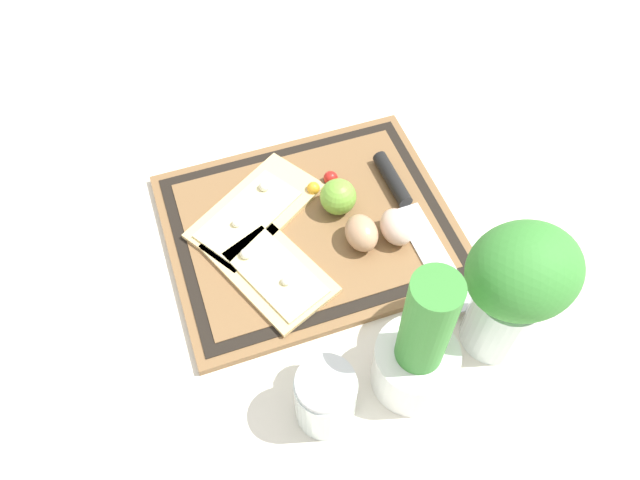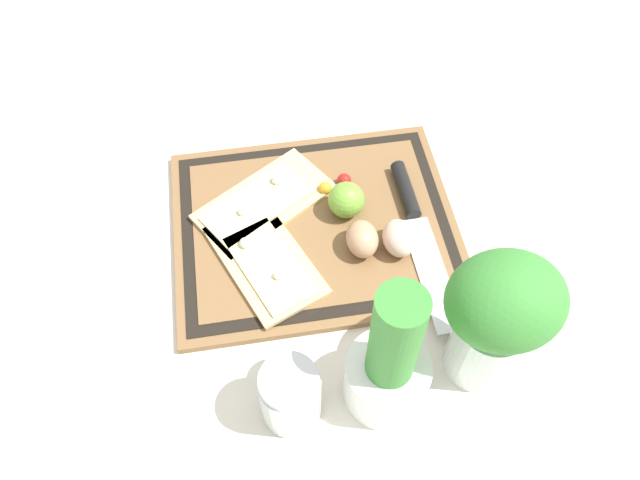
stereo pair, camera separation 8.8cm
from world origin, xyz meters
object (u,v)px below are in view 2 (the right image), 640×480
Objects in this scene: lime at (346,200)px; cherry_tomato_red at (344,180)px; pizza_slice_far at (266,261)px; herb_pot at (389,366)px; pizza_slice_near at (263,202)px; egg_pink at (399,238)px; cherry_tomato_yellow at (325,188)px; sauce_jar at (290,397)px; egg_brown at (362,239)px; knife at (414,215)px; herb_glass at (498,315)px.

lime reaches higher than cherry_tomato_red.
herb_pot reaches higher than pizza_slice_far.
egg_pink is (-0.18, 0.11, 0.02)m from pizza_slice_near.
herb_pot is at bearing 89.44° from lime.
lime is (0.06, -0.08, 0.00)m from egg_pink.
pizza_slice_near is 0.10m from cherry_tomato_yellow.
cherry_tomato_yellow is 0.09× the size of herb_pot.
cherry_tomato_red is at bearing -110.86° from sauce_jar.
pizza_slice_near is 4.23× the size of lime.
lime is (0.01, -0.07, 0.00)m from egg_brown.
egg_brown is (-0.13, 0.10, 0.02)m from pizza_slice_near.
cherry_tomato_yellow is (-0.10, -0.01, 0.00)m from pizza_slice_near.
lime is 0.05m from cherry_tomato_yellow.
pizza_slice_far is at bearing 11.18° from knife.
egg_brown reaches higher than cherry_tomato_yellow.
pizza_slice_far is 0.98× the size of herb_glass.
pizza_slice_far is 0.74× the size of knife.
pizza_slice_far is 3.66× the size of egg_brown.
lime is at bearing 121.32° from cherry_tomato_yellow.
cherry_tomato_yellow is at bearing -86.05° from herb_pot.
egg_brown is 0.24m from herb_glass.
egg_brown is 0.60× the size of sauce_jar.
herb_glass is (-0.12, 0.26, 0.09)m from lime.
egg_brown reaches higher than pizza_slice_far.
egg_pink is (-0.05, 0.01, 0.00)m from egg_brown.
cherry_tomato_red is 0.03m from cherry_tomato_yellow.
egg_brown is 1.09× the size of lime.
egg_pink is at bearing -71.25° from herb_glass.
pizza_slice_near is 0.40m from herb_glass.
egg_brown is at bearing 107.55° from cherry_tomato_yellow.
herb_pot reaches higher than egg_pink.
cherry_tomato_yellow is 0.34m from sauce_jar.
knife is at bearing -83.33° from herb_glass.
sauce_jar reaches higher than egg_pink.
lime is 0.31m from sauce_jar.
egg_brown is at bearing -121.35° from sauce_jar.
knife and cherry_tomato_red have the same top height.
herb_pot is 0.14m from herb_glass.
pizza_slice_near is 0.13m from cherry_tomato_red.
egg_pink is 0.15m from cherry_tomato_yellow.
egg_brown is 2.94× the size of cherry_tomato_yellow.
egg_pink is at bearing 172.53° from egg_brown.
egg_pink reaches higher than pizza_slice_near.
herb_glass reaches higher than cherry_tomato_red.
pizza_slice_near is at bearing 7.86° from cherry_tomato_red.
pizza_slice_far is 0.15m from cherry_tomato_yellow.
cherry_tomato_yellow is (0.02, -0.04, -0.02)m from lime.
herb_glass is at bearing -174.36° from sauce_jar.
sauce_jar reaches higher than cherry_tomato_yellow.
cherry_tomato_yellow is (0.12, -0.07, 0.00)m from knife.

